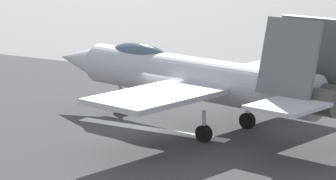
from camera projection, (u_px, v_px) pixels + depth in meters
The scene contains 3 objects.
ground_plane at pixel (156, 130), 38.31m from camera, with size 400.00×400.00×0.00m, color slate.
runway_strip at pixel (156, 130), 38.30m from camera, with size 240.00×26.00×0.02m.
fighter_jet at pixel (194, 77), 38.25m from camera, with size 17.90×13.76×5.66m.
Camera 1 is at (-19.71, 31.49, 9.55)m, focal length 88.35 mm.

